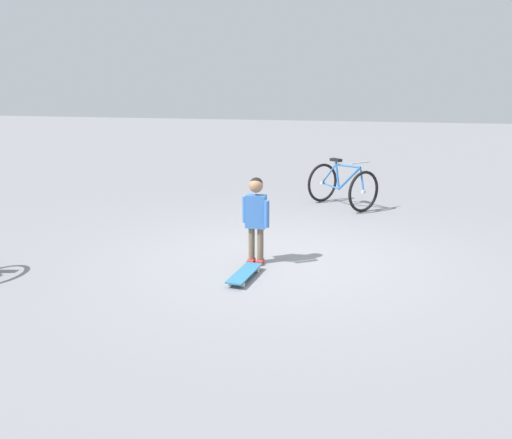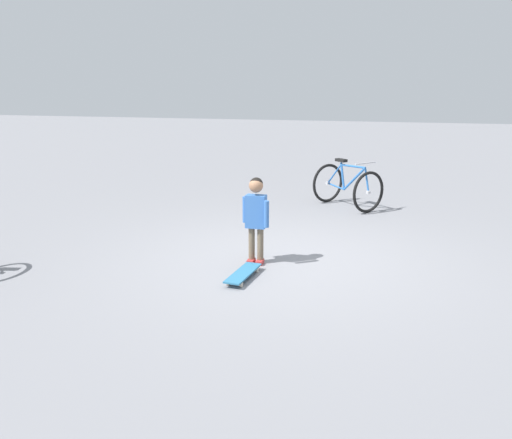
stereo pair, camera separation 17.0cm
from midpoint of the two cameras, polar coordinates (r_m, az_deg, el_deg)
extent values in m
plane|color=gray|center=(6.77, 4.27, -4.23)|extent=(50.00, 50.00, 0.00)
cylinder|color=brown|center=(6.53, 1.21, -2.67)|extent=(0.08, 0.08, 0.42)
cube|color=#B73333|center=(6.57, 1.14, -4.53)|extent=(0.15, 0.08, 0.05)
cylinder|color=brown|center=(6.56, 0.28, -2.60)|extent=(0.08, 0.08, 0.42)
cube|color=#B73333|center=(6.60, 0.21, -4.45)|extent=(0.15, 0.08, 0.05)
cube|color=#386BB7|center=(6.44, 0.76, 0.86)|extent=(0.14, 0.24, 0.40)
cylinder|color=#386BB7|center=(6.31, 1.89, 0.57)|extent=(0.06, 0.06, 0.32)
cylinder|color=#386BB7|center=(6.53, -0.43, 1.06)|extent=(0.06, 0.06, 0.32)
sphere|color=#9E7051|center=(6.37, 0.76, 3.61)|extent=(0.17, 0.17, 0.17)
sphere|color=black|center=(6.38, 0.79, 3.76)|extent=(0.16, 0.16, 0.16)
cube|color=teal|center=(6.09, -0.58, -5.70)|extent=(0.73, 0.26, 0.02)
cube|color=#B7B7BC|center=(5.88, -1.45, -6.60)|extent=(0.04, 0.11, 0.02)
cube|color=#B7B7BC|center=(6.31, 0.23, -5.09)|extent=(0.04, 0.11, 0.02)
cylinder|color=beige|center=(5.86, -0.77, -6.91)|extent=(0.06, 0.04, 0.06)
cylinder|color=beige|center=(5.91, -2.13, -6.72)|extent=(0.06, 0.04, 0.06)
cylinder|color=beige|center=(6.30, 0.87, -5.37)|extent=(0.06, 0.04, 0.06)
cylinder|color=beige|center=(6.35, -0.41, -5.21)|extent=(0.06, 0.04, 0.06)
torus|color=black|center=(9.28, 12.34, 2.85)|extent=(0.57, 0.50, 0.71)
torus|color=black|center=(9.99, 8.11, 3.84)|extent=(0.57, 0.50, 0.71)
cylinder|color=#B7B7BC|center=(9.28, 12.34, 2.85)|extent=(0.08, 0.08, 0.06)
cylinder|color=#B7B7BC|center=(9.99, 8.11, 3.84)|extent=(0.08, 0.08, 0.06)
cylinder|color=#2D6BB7|center=(9.48, 10.89, 4.24)|extent=(0.37, 0.42, 0.48)
cylinder|color=#2D6BB7|center=(9.48, 10.73, 5.57)|extent=(0.41, 0.47, 0.06)
cylinder|color=#2D6BB7|center=(9.69, 9.66, 4.57)|extent=(0.12, 0.13, 0.48)
cylinder|color=#2D6BB7|center=(9.84, 8.94, 3.50)|extent=(0.30, 0.35, 0.08)
cylinder|color=#2D6BB7|center=(9.84, 8.79, 4.78)|extent=(0.25, 0.28, 0.40)
cylinder|color=#2D6BB7|center=(9.28, 12.18, 4.11)|extent=(0.11, 0.12, 0.41)
cube|color=black|center=(9.68, 9.52, 6.21)|extent=(0.22, 0.23, 0.05)
cylinder|color=#B7B7BC|center=(9.27, 12.05, 5.86)|extent=(0.36, 0.32, 0.02)
camera|label=1|loc=(0.08, -89.25, 0.19)|focal=37.74mm
camera|label=2|loc=(0.08, 90.75, -0.19)|focal=37.74mm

